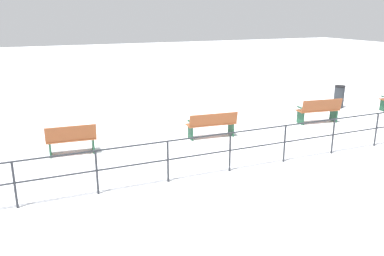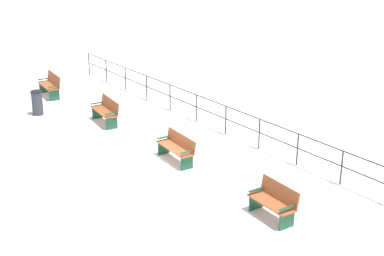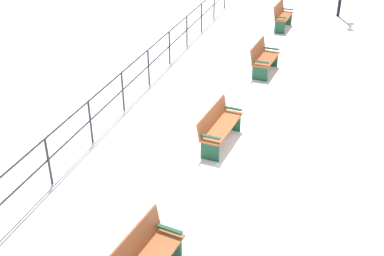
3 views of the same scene
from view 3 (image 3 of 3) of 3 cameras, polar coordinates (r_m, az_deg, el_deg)
ground_plane at (r=10.95m, az=4.20°, el=-2.00°), size 80.00×80.00×0.00m
bench_third at (r=10.77m, az=3.16°, el=0.29°), size 0.66×1.66×0.85m
bench_fourth at (r=14.63m, az=8.36°, el=8.12°), size 0.67×1.42×0.91m
bench_fifth at (r=18.74m, az=10.51°, el=12.84°), size 0.58×1.39×0.96m
waterfront_railing at (r=11.56m, az=-9.94°, el=3.36°), size 0.05×21.79×1.05m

